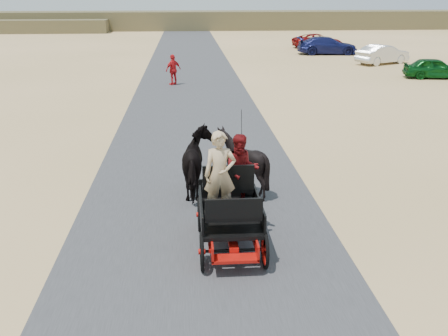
{
  "coord_description": "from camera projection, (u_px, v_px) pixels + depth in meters",
  "views": [
    {
      "loc": [
        -0.27,
        -8.81,
        5.18
      ],
      "look_at": [
        0.57,
        2.24,
        1.2
      ],
      "focal_mm": 40.0,
      "sensor_mm": 36.0,
      "label": 1
    }
  ],
  "objects": [
    {
      "name": "pedestrian",
      "position": [
        173.0,
        70.0,
        28.4
      ],
      "size": [
        1.06,
        0.95,
        1.73
      ],
      "primitive_type": "imported",
      "rotation": [
        0.0,
        0.0,
        3.8
      ],
      "color": "red",
      "rests_on": "ground"
    },
    {
      "name": "car_c",
      "position": [
        327.0,
        46.0,
        41.96
      ],
      "size": [
        5.11,
        2.36,
        1.45
      ],
      "primitive_type": "imported",
      "rotation": [
        0.0,
        0.0,
        1.5
      ],
      "color": "navy",
      "rests_on": "ground"
    },
    {
      "name": "car_b",
      "position": [
        382.0,
        54.0,
        36.53
      ],
      "size": [
        4.42,
        3.2,
        1.39
      ],
      "primitive_type": "imported",
      "rotation": [
        0.0,
        0.0,
        2.04
      ],
      "color": "silver",
      "rests_on": "ground"
    },
    {
      "name": "ground",
      "position": [
        204.0,
        262.0,
        10.04
      ],
      "size": [
        140.0,
        140.0,
        0.0
      ],
      "primitive_type": "plane",
      "color": "tan"
    },
    {
      "name": "driver_man",
      "position": [
        220.0,
        174.0,
        10.17
      ],
      "size": [
        0.66,
        0.43,
        1.8
      ],
      "primitive_type": "imported",
      "color": "tan",
      "rests_on": "carriage"
    },
    {
      "name": "horse_left",
      "position": [
        199.0,
        163.0,
        13.17
      ],
      "size": [
        0.91,
        2.01,
        1.7
      ],
      "primitive_type": "imported",
      "rotation": [
        0.0,
        0.0,
        3.14
      ],
      "color": "black",
      "rests_on": "ground"
    },
    {
      "name": "carriage",
      "position": [
        230.0,
        231.0,
        10.56
      ],
      "size": [
        1.3,
        2.4,
        0.72
      ],
      "primitive_type": null,
      "color": "black",
      "rests_on": "ground"
    },
    {
      "name": "car_a",
      "position": [
        435.0,
        68.0,
        30.62
      ],
      "size": [
        3.84,
        2.05,
        1.24
      ],
      "primitive_type": "imported",
      "rotation": [
        0.0,
        0.0,
        1.41
      ],
      "color": "#0C4C19",
      "rests_on": "ground"
    },
    {
      "name": "ridge_far",
      "position": [
        187.0,
        20.0,
        67.83
      ],
      "size": [
        140.0,
        6.0,
        2.4
      ],
      "primitive_type": "cube",
      "color": "brown",
      "rests_on": "ground"
    },
    {
      "name": "car_d",
      "position": [
        318.0,
        41.0,
        46.54
      ],
      "size": [
        4.88,
        2.69,
        1.29
      ],
      "primitive_type": "imported",
      "rotation": [
        0.0,
        0.0,
        1.69
      ],
      "color": "maroon",
      "rests_on": "ground"
    },
    {
      "name": "passenger_woman",
      "position": [
        241.0,
        170.0,
        10.76
      ],
      "size": [
        0.77,
        0.6,
        1.58
      ],
      "primitive_type": "imported",
      "color": "#660C0F",
      "rests_on": "carriage"
    },
    {
      "name": "horse_right",
      "position": [
        241.0,
        162.0,
        13.25
      ],
      "size": [
        1.37,
        1.54,
        1.7
      ],
      "primitive_type": "imported",
      "rotation": [
        0.0,
        0.0,
        3.14
      ],
      "color": "black",
      "rests_on": "ground"
    },
    {
      "name": "road",
      "position": [
        204.0,
        262.0,
        10.04
      ],
      "size": [
        6.0,
        140.0,
        0.01
      ],
      "primitive_type": "cube",
      "color": "#38383A",
      "rests_on": "ground"
    }
  ]
}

